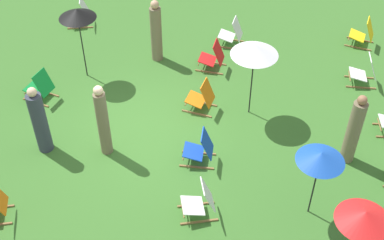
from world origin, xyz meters
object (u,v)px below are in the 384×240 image
at_px(deckchair_13, 213,57).
at_px(umbrella_3, 77,14).
at_px(deckchair_8, 363,34).
at_px(deckchair_11, 202,98).
at_px(deckchair_0, 81,14).
at_px(deckchair_4, 200,149).
at_px(person_2, 103,121).
at_px(deckchair_5, 200,201).
at_px(deckchair_14, 232,34).
at_px(deckchair_9, 40,87).
at_px(deckchair_10, 365,72).
at_px(person_0, 354,131).
at_px(person_1, 40,122).
at_px(umbrella_2, 365,217).
at_px(umbrella_0, 255,50).
at_px(umbrella_1, 321,157).
at_px(person_3, 156,32).

bearing_deg(deckchair_13, umbrella_3, -70.63).
height_order(deckchair_8, deckchair_11, same).
bearing_deg(deckchair_0, deckchair_8, 75.91).
height_order(deckchair_4, person_2, person_2).
height_order(deckchair_5, deckchair_14, same).
bearing_deg(deckchair_8, deckchair_9, -52.79).
distance_m(deckchair_10, person_0, 2.96).
height_order(deckchair_5, deckchair_8, same).
bearing_deg(person_1, deckchair_11, -129.37).
bearing_deg(umbrella_2, umbrella_0, -155.53).
bearing_deg(person_0, umbrella_0, 151.97).
height_order(person_1, person_2, person_2).
height_order(umbrella_0, umbrella_1, umbrella_0).
height_order(person_0, person_1, person_0).
height_order(deckchair_13, umbrella_0, umbrella_0).
height_order(deckchair_8, umbrella_2, umbrella_2).
bearing_deg(deckchair_9, deckchair_14, 140.63).
height_order(deckchair_11, deckchair_14, same).
bearing_deg(umbrella_1, deckchair_4, -115.66).
bearing_deg(deckchair_5, person_1, -126.56).
bearing_deg(deckchair_0, deckchair_10, 63.17).
bearing_deg(deckchair_5, deckchair_13, 166.83).
bearing_deg(deckchair_5, deckchair_0, -162.54).
xyz_separation_m(deckchair_5, umbrella_1, (-0.33, 2.15, 1.20)).
relative_size(deckchair_9, deckchair_14, 1.04).
relative_size(deckchair_4, umbrella_0, 0.42).
relative_size(deckchair_0, deckchair_13, 1.02).
distance_m(deckchair_4, deckchair_8, 6.55).
bearing_deg(deckchair_4, deckchair_13, -178.67).
bearing_deg(umbrella_2, person_3, -143.69).
bearing_deg(deckchair_10, person_2, -61.57).
bearing_deg(deckchair_9, umbrella_0, 108.53).
bearing_deg(person_1, deckchair_4, -156.75).
distance_m(deckchair_11, person_1, 3.82).
bearing_deg(deckchair_9, umbrella_3, 159.23).
xyz_separation_m(deckchair_5, person_0, (-1.93, 3.04, 0.48)).
xyz_separation_m(deckchair_14, person_0, (4.20, 2.86, 0.48)).
bearing_deg(person_2, person_3, 111.72).
bearing_deg(umbrella_2, deckchair_14, -160.21).
bearing_deg(umbrella_0, deckchair_4, -28.93).
bearing_deg(deckchair_11, deckchair_10, 123.17).
height_order(umbrella_1, person_0, person_0).
bearing_deg(person_0, person_2, -172.77).
distance_m(deckchair_9, deckchair_14, 5.47).
xyz_separation_m(deckchair_5, person_2, (-1.48, -2.29, 0.53)).
xyz_separation_m(deckchair_14, person_1, (4.74, -3.87, 0.44)).
relative_size(umbrella_3, person_0, 1.11).
bearing_deg(deckchair_11, umbrella_3, -95.42).
height_order(deckchair_5, deckchair_10, same).
distance_m(deckchair_0, deckchair_4, 6.69).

